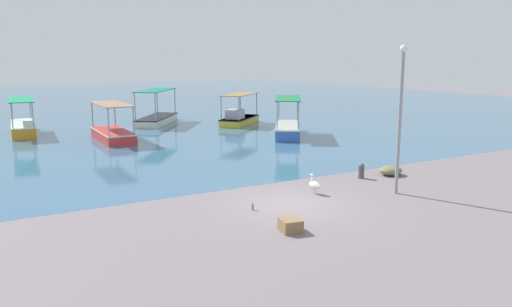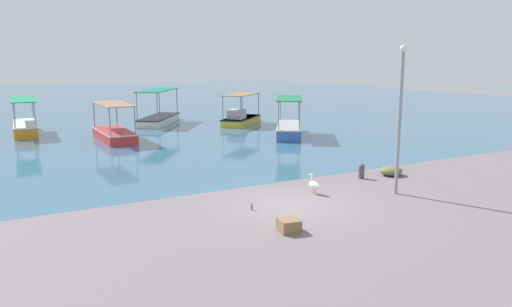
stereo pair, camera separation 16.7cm
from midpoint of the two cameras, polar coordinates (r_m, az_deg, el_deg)
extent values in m
plane|color=slate|center=(18.54, 4.22, -5.78)|extent=(120.00, 120.00, 0.00)
cube|color=#3A6382|center=(63.80, -20.22, 5.48)|extent=(110.00, 90.00, 0.00)
cube|color=gold|center=(40.35, -1.56, 3.76)|extent=(4.64, 4.40, 0.57)
cube|color=black|center=(40.32, -1.56, 4.11)|extent=(4.69, 4.46, 0.08)
cylinder|color=#99999E|center=(42.43, -1.49, 5.74)|extent=(0.08, 0.08, 1.82)
cylinder|color=#99999E|center=(41.93, 0.40, 5.68)|extent=(0.08, 0.08, 1.82)
cylinder|color=#99999E|center=(38.55, -3.70, 5.20)|extent=(0.08, 0.08, 1.82)
cylinder|color=#99999E|center=(38.01, -1.65, 5.13)|extent=(0.08, 0.08, 1.82)
cube|color=olive|center=(40.14, -1.57, 6.78)|extent=(4.55, 4.34, 0.05)
cube|color=silver|center=(39.30, -2.11, 4.52)|extent=(1.73, 1.73, 0.73)
cube|color=red|center=(33.88, -15.74, 2.04)|extent=(1.80, 5.24, 0.64)
cube|color=silver|center=(33.84, -15.77, 2.51)|extent=(1.84, 5.28, 0.08)
cylinder|color=#99999E|center=(35.87, -17.89, 4.28)|extent=(0.08, 0.08, 1.70)
cylinder|color=#99999E|center=(36.18, -15.52, 4.46)|extent=(0.08, 0.08, 1.70)
cylinder|color=#99999E|center=(31.27, -16.22, 3.46)|extent=(0.08, 0.08, 1.70)
cylinder|color=#99999E|center=(31.63, -13.53, 3.68)|extent=(0.08, 0.08, 1.70)
cube|color=#8A664E|center=(33.64, -15.92, 5.48)|extent=(1.90, 5.04, 0.05)
cube|color=#3664B7|center=(34.41, 3.94, 2.66)|extent=(4.32, 5.45, 0.77)
cube|color=silver|center=(34.37, 3.95, 3.23)|extent=(4.38, 5.50, 0.08)
cylinder|color=#99999E|center=(31.79, 5.15, 4.28)|extent=(0.08, 0.08, 1.79)
cylinder|color=#99999E|center=(31.79, 2.74, 4.32)|extent=(0.08, 0.08, 1.79)
cylinder|color=#99999E|center=(36.73, 5.04, 5.18)|extent=(0.08, 0.08, 1.79)
cylinder|color=#99999E|center=(36.74, 2.94, 5.21)|extent=(0.08, 0.08, 1.79)
cube|color=#1B6F42|center=(34.17, 3.99, 6.31)|extent=(4.30, 5.33, 0.05)
cube|color=orange|center=(38.81, -24.74, 2.63)|extent=(1.86, 5.91, 0.78)
cube|color=silver|center=(38.77, -24.78, 3.14)|extent=(1.90, 5.95, 0.08)
cylinder|color=#99999E|center=(41.32, -25.79, 4.68)|extent=(0.08, 0.08, 1.62)
cylinder|color=#99999E|center=(41.33, -24.07, 4.82)|extent=(0.08, 0.08, 1.62)
cylinder|color=#99999E|center=(36.03, -25.80, 3.91)|extent=(0.08, 0.08, 1.62)
cylinder|color=#99999E|center=(36.04, -23.83, 4.07)|extent=(0.08, 0.08, 1.62)
cube|color=#0D7B49|center=(38.60, -24.98, 5.63)|extent=(1.94, 5.71, 0.05)
cube|color=white|center=(41.62, -10.94, 3.80)|extent=(5.09, 6.15, 0.58)
cube|color=black|center=(41.59, -10.95, 4.14)|extent=(5.14, 6.21, 0.08)
cylinder|color=#99999E|center=(44.44, -10.91, 5.98)|extent=(0.08, 0.08, 2.11)
cylinder|color=#99999E|center=(44.00, -8.92, 6.00)|extent=(0.08, 0.08, 2.11)
cylinder|color=#99999E|center=(39.01, -13.36, 5.22)|extent=(0.08, 0.08, 2.11)
cylinder|color=#99999E|center=(38.51, -11.12, 5.24)|extent=(0.08, 0.08, 2.11)
cube|color=#0F7056|center=(41.39, -11.06, 7.13)|extent=(5.05, 6.04, 0.05)
cylinder|color=#E0997A|center=(19.88, 6.82, -4.35)|extent=(0.03, 0.03, 0.22)
cylinder|color=#E0997A|center=(19.94, 7.04, -4.31)|extent=(0.03, 0.03, 0.22)
ellipsoid|color=white|center=(19.87, 6.89, -3.63)|extent=(0.33, 0.58, 0.32)
ellipsoid|color=white|center=(19.68, 7.37, -3.72)|extent=(0.13, 0.17, 0.10)
cylinder|color=white|center=(19.93, 6.61, -2.91)|extent=(0.07, 0.07, 0.26)
sphere|color=white|center=(19.89, 6.62, -2.45)|extent=(0.11, 0.11, 0.11)
cone|color=#E5933F|center=(20.01, 6.31, -2.39)|extent=(0.08, 0.30, 0.06)
cylinder|color=gray|center=(20.12, 16.28, 3.20)|extent=(0.14, 0.14, 5.53)
sphere|color=#EAEACC|center=(19.96, 16.73, 11.41)|extent=(0.28, 0.28, 0.28)
cylinder|color=#47474C|center=(22.78, 12.16, -2.17)|extent=(0.26, 0.26, 0.52)
sphere|color=#4C4C51|center=(22.71, 12.19, -1.45)|extent=(0.27, 0.27, 0.27)
ellipsoid|color=#6F6B47|center=(23.70, 15.38, -1.91)|extent=(1.09, 0.93, 0.43)
cube|color=olive|center=(15.67, 4.08, -8.19)|extent=(0.72, 0.75, 0.40)
cylinder|color=#3F7F4C|center=(17.78, -0.23, -6.15)|extent=(0.07, 0.07, 0.20)
cylinder|color=#3F7F4C|center=(17.74, -0.23, -5.73)|extent=(0.03, 0.03, 0.07)
camera|label=1|loc=(0.08, -89.78, 0.04)|focal=35.00mm
camera|label=2|loc=(0.08, 90.22, -0.04)|focal=35.00mm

